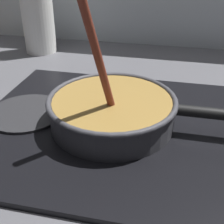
# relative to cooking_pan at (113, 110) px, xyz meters

# --- Properties ---
(ground) EXTENTS (2.40, 1.60, 0.04)m
(ground) POSITION_rel_cooking_pan_xyz_m (-0.10, -0.20, -0.07)
(ground) COLOR #4C4C51
(hob_plate) EXTENTS (0.56, 0.48, 0.01)m
(hob_plate) POSITION_rel_cooking_pan_xyz_m (-0.00, 0.00, -0.04)
(hob_plate) COLOR black
(hob_plate) RESTS_ON ground
(burner_ring) EXTENTS (0.19, 0.19, 0.01)m
(burner_ring) POSITION_rel_cooking_pan_xyz_m (-0.00, 0.00, -0.03)
(burner_ring) COLOR #592D0C
(burner_ring) RESTS_ON hob_plate
(spare_burner) EXTENTS (0.16, 0.16, 0.01)m
(spare_burner) POSITION_rel_cooking_pan_xyz_m (-0.19, 0.00, -0.03)
(spare_burner) COLOR #262628
(spare_burner) RESTS_ON hob_plate
(cooking_pan) EXTENTS (0.39, 0.26, 0.26)m
(cooking_pan) POSITION_rel_cooking_pan_xyz_m (0.00, 0.00, 0.00)
(cooking_pan) COLOR #38383D
(cooking_pan) RESTS_ON hob_plate
(paper_towel_roll) EXTENTS (0.10, 0.10, 0.24)m
(paper_towel_roll) POSITION_rel_cooking_pan_xyz_m (-0.35, 0.43, 0.07)
(paper_towel_roll) COLOR white
(paper_towel_roll) RESTS_ON ground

